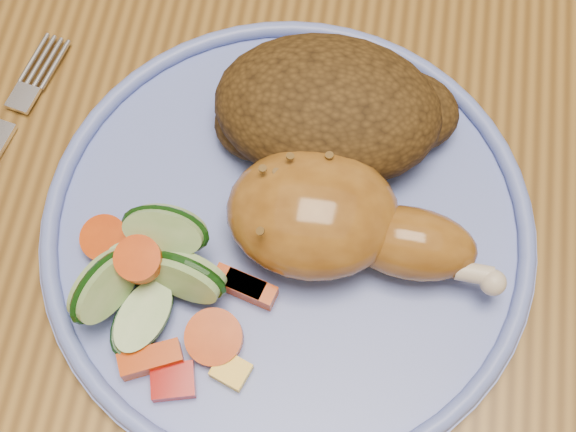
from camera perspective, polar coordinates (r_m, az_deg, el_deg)
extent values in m
plane|color=brown|center=(1.22, 5.24, -10.05)|extent=(4.00, 4.00, 0.00)
cube|color=brown|center=(0.54, 11.80, 8.36)|extent=(0.90, 1.40, 0.04)
cylinder|color=#4C2D16|center=(1.18, -0.57, 11.21)|extent=(0.04, 0.04, 0.41)
cylinder|color=#4C2D16|center=(1.20, 16.81, 8.57)|extent=(0.04, 0.04, 0.41)
cylinder|color=#687DDA|center=(0.46, 0.00, -1.05)|extent=(0.28, 0.28, 0.01)
torus|color=#687DDA|center=(0.45, 0.00, -0.51)|extent=(0.28, 0.28, 0.01)
ellipsoid|color=#9C6320|center=(0.43, 1.78, 0.23)|extent=(0.10, 0.08, 0.05)
ellipsoid|color=#9C6320|center=(0.43, 8.71, -1.92)|extent=(0.07, 0.04, 0.04)
sphere|color=beige|center=(0.43, 14.37, -4.60)|extent=(0.01, 0.01, 0.01)
ellipsoid|color=#412B10|center=(0.46, 2.85, 7.63)|extent=(0.13, 0.10, 0.06)
ellipsoid|color=#412B10|center=(0.47, 8.21, 7.41)|extent=(0.06, 0.05, 0.04)
ellipsoid|color=#412B10|center=(0.47, -1.97, 6.55)|extent=(0.05, 0.05, 0.03)
cube|color=#A50A05|center=(0.43, -8.17, -11.56)|extent=(0.03, 0.02, 0.01)
cube|color=#E5A507|center=(0.42, -4.07, -10.91)|extent=(0.02, 0.02, 0.01)
cube|color=#DF4407|center=(0.43, -3.49, -4.86)|extent=(0.03, 0.02, 0.01)
cylinder|color=#DF4407|center=(0.43, -5.28, -8.60)|extent=(0.03, 0.03, 0.02)
cylinder|color=#DF4407|center=(0.45, -12.84, -1.64)|extent=(0.03, 0.03, 0.02)
cube|color=#DF4407|center=(0.43, -9.72, -10.03)|extent=(0.03, 0.02, 0.01)
cylinder|color=#DF4407|center=(0.42, -10.57, -3.06)|extent=(0.02, 0.03, 0.01)
cube|color=#DF4407|center=(0.43, -2.69, -5.23)|extent=(0.03, 0.02, 0.01)
cylinder|color=#A6C781|center=(0.42, -8.72, -0.97)|extent=(0.05, 0.04, 0.04)
cylinder|color=#A6C781|center=(0.43, -12.97, -4.87)|extent=(0.05, 0.05, 0.04)
cylinder|color=#A6C781|center=(0.44, -10.01, -3.40)|extent=(0.04, 0.05, 0.02)
cylinder|color=#A6C781|center=(0.42, -7.35, -4.19)|extent=(0.05, 0.04, 0.04)
cylinder|color=#A6C781|center=(0.43, -10.32, -7.08)|extent=(0.06, 0.05, 0.02)
cube|color=silver|center=(0.53, -18.33, 7.99)|extent=(0.03, 0.06, 0.00)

